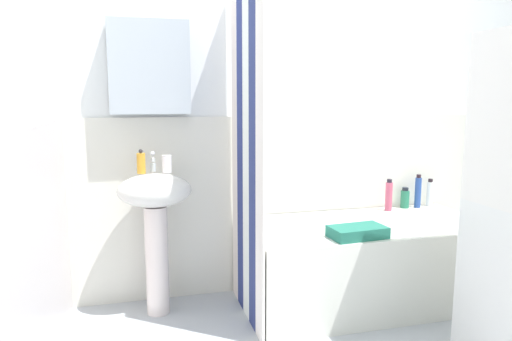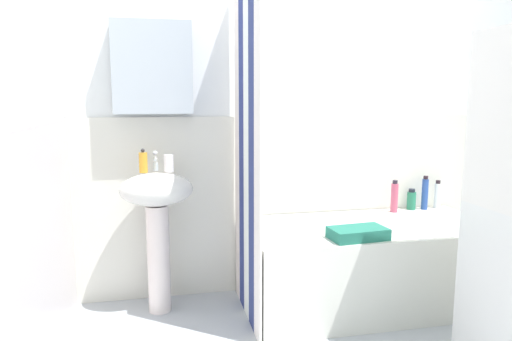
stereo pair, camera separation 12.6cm
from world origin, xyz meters
TOP-DOWN VIEW (x-y plane):
  - wall_back_tiled at (-0.06, 1.26)m, footprint 3.60×0.18m
  - wall_left_tiled at (-1.57, 0.34)m, footprint 0.07×1.81m
  - sink at (-1.01, 1.03)m, footprint 0.44×0.34m
  - faucet at (-1.01, 1.11)m, footprint 0.03×0.12m
  - soap_dispenser at (-1.08, 1.07)m, footprint 0.05×0.05m
  - toothbrush_cup at (-0.93, 1.06)m, footprint 0.06×0.06m
  - bathtub at (0.30, 0.85)m, footprint 1.56×0.75m
  - shower_curtain at (-0.49, 0.85)m, footprint 0.01×0.75m
  - shampoo_bottle at (0.98, 1.17)m, footprint 0.05×0.05m
  - lotion_bottle at (0.87, 1.15)m, footprint 0.05×0.05m
  - conditioner_bottle at (0.78, 1.17)m, footprint 0.06×0.06m
  - body_wash_bottle at (0.62, 1.12)m, footprint 0.05×0.05m
  - towel_folded at (0.10, 0.58)m, footprint 0.34×0.21m

SIDE VIEW (x-z plane):
  - bathtub at x=0.30m, z-range 0.00..0.53m
  - towel_folded at x=0.10m, z-range 0.53..0.59m
  - conditioner_bottle at x=0.78m, z-range 0.52..0.67m
  - shampoo_bottle at x=0.98m, z-range 0.52..0.73m
  - body_wash_bottle at x=0.62m, z-range 0.52..0.75m
  - sink at x=-1.01m, z-range 0.20..1.08m
  - lotion_bottle at x=0.87m, z-range 0.52..0.76m
  - toothbrush_cup at x=-0.93m, z-range 0.87..0.98m
  - faucet at x=-1.01m, z-range 0.87..1.00m
  - soap_dispenser at x=-1.08m, z-range 0.86..1.01m
  - shower_curtain at x=-0.49m, z-range 0.00..2.00m
  - wall_left_tiled at x=-1.57m, z-range -0.08..2.32m
  - wall_back_tiled at x=-0.06m, z-range -0.06..2.34m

